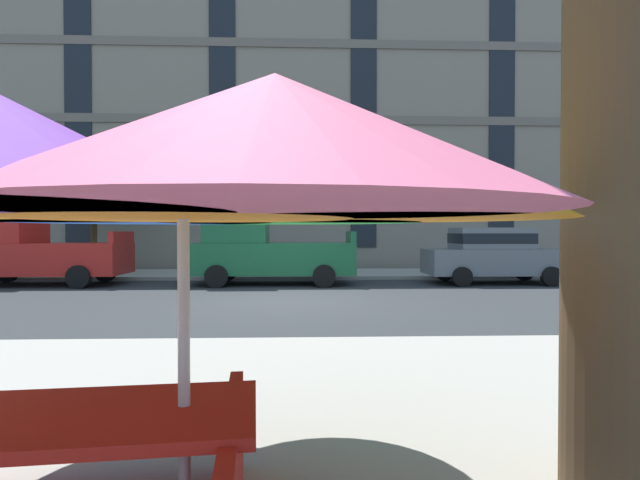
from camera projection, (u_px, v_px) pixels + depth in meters
ground_plane at (287, 301)px, 11.42m from camera, size 120.00×120.00×0.00m
sidewalk_far at (292, 274)px, 18.22m from camera, size 56.00×3.60×0.12m
apartment_building at (295, 116)px, 26.27m from camera, size 47.63×12.08×16.00m
pickup_red at (33, 252)px, 14.81m from camera, size 5.10×2.12×2.20m
pickup_green at (265, 252)px, 15.07m from camera, size 5.10×2.12×2.20m
sedan_gray at (494, 254)px, 15.34m from camera, size 4.40×1.98×1.78m
street_tree_left at (97, 183)px, 17.87m from camera, size 2.96×2.96×4.91m
patio_umbrella at (183, 173)px, 2.39m from camera, size 3.80×3.53×2.22m
picnic_table at (67, 472)px, 2.30m from camera, size 1.94×1.69×0.77m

